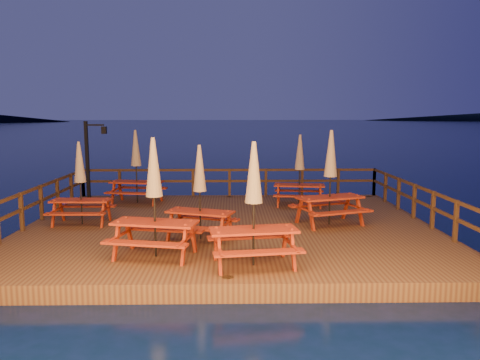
% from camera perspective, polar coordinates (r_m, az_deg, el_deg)
% --- Properties ---
extents(ground, '(500.00, 500.00, 0.00)m').
position_cam_1_polar(ground, '(14.21, -1.34, -6.96)').
color(ground, black).
rests_on(ground, ground).
extents(deck, '(12.00, 10.00, 0.40)m').
position_cam_1_polar(deck, '(14.16, -1.35, -6.18)').
color(deck, '#4D2C19').
rests_on(deck, ground).
extents(deck_piles, '(11.44, 9.44, 1.40)m').
position_cam_1_polar(deck_piles, '(14.29, -1.34, -8.12)').
color(deck_piles, '#3C2313').
rests_on(deck_piles, ground).
extents(railing, '(11.80, 9.75, 1.10)m').
position_cam_1_polar(railing, '(15.70, -1.33, -1.15)').
color(railing, '#3C2313').
rests_on(railing, deck).
extents(lamp_post, '(0.85, 0.18, 3.00)m').
position_cam_1_polar(lamp_post, '(19.12, -17.70, 3.24)').
color(lamp_post, black).
rests_on(lamp_post, deck).
extents(picnic_table_0, '(1.98, 1.71, 2.55)m').
position_cam_1_polar(picnic_table_0, '(16.81, 7.28, 1.33)').
color(picnic_table_0, maroon).
rests_on(picnic_table_0, deck).
extents(picnic_table_1, '(2.11, 1.83, 2.70)m').
position_cam_1_polar(picnic_table_1, '(17.59, -12.54, 1.75)').
color(picnic_table_1, maroon).
rests_on(picnic_table_1, deck).
extents(picnic_table_2, '(1.75, 1.45, 2.47)m').
position_cam_1_polar(picnic_table_2, '(14.67, -18.89, -0.19)').
color(picnic_table_2, maroon).
rests_on(picnic_table_2, deck).
extents(picnic_table_3, '(2.22, 1.96, 2.76)m').
position_cam_1_polar(picnic_table_3, '(10.85, -10.40, -1.89)').
color(picnic_table_3, maroon).
rests_on(picnic_table_3, deck).
extents(picnic_table_4, '(2.39, 2.17, 2.81)m').
position_cam_1_polar(picnic_table_4, '(14.07, 10.96, 0.48)').
color(picnic_table_4, maroon).
rests_on(picnic_table_4, deck).
extents(picnic_table_5, '(2.10, 1.81, 2.71)m').
position_cam_1_polar(picnic_table_5, '(10.06, 1.69, -2.70)').
color(picnic_table_5, maroon).
rests_on(picnic_table_5, deck).
extents(picnic_table_6, '(2.13, 1.94, 2.49)m').
position_cam_1_polar(picnic_table_6, '(12.27, -4.92, -1.29)').
color(picnic_table_6, maroon).
rests_on(picnic_table_6, deck).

